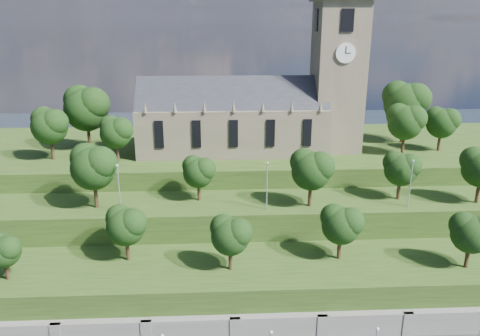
{
  "coord_description": "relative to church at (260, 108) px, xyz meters",
  "views": [
    {
      "loc": [
        -6.71,
        -33.75,
        37.31
      ],
      "look_at": [
        -3.48,
        30.0,
        16.81
      ],
      "focal_mm": 35.0,
      "sensor_mm": 36.0,
      "label": 1
    }
  ],
  "objects": [
    {
      "name": "retaining_wall",
      "position": [
        -0.79,
        -34.01,
        -20.02
      ],
      "size": [
        160.0,
        2.1,
        5.0
      ],
      "color": "slate",
      "rests_on": "ground"
    },
    {
      "name": "embankment_lower",
      "position": [
        -0.79,
        -27.98,
        -18.52
      ],
      "size": [
        160.0,
        12.0,
        8.0
      ],
      "primitive_type": "cube",
      "color": "#284216",
      "rests_on": "ground"
    },
    {
      "name": "embankment_upper",
      "position": [
        -0.79,
        -16.98,
        -16.52
      ],
      "size": [
        160.0,
        10.0,
        12.0
      ],
      "primitive_type": "cube",
      "color": "#284216",
      "rests_on": "ground"
    },
    {
      "name": "hilltop",
      "position": [
        -0.79,
        4.02,
        -15.02
      ],
      "size": [
        160.0,
        32.0,
        15.0
      ],
      "primitive_type": "cube",
      "color": "#284216",
      "rests_on": "ground"
    },
    {
      "name": "church",
      "position": [
        0.0,
        0.0,
        0.0
      ],
      "size": [
        38.6,
        12.35,
        27.6
      ],
      "color": "brown",
      "rests_on": "hilltop"
    },
    {
      "name": "trees_lower",
      "position": [
        3.03,
        -27.81,
        -9.81
      ],
      "size": [
        70.62,
        8.79,
        7.25
      ],
      "color": "#311F13",
      "rests_on": "embankment_lower"
    },
    {
      "name": "trees_upper",
      "position": [
        1.81,
        -18.04,
        -4.99
      ],
      "size": [
        60.5,
        7.97,
        9.13
      ],
      "color": "#311F13",
      "rests_on": "embankment_upper"
    },
    {
      "name": "trees_hilltop",
      "position": [
        -1.01,
        0.04,
        -0.69
      ],
      "size": [
        72.25,
        16.35,
        11.42
      ],
      "color": "#311F13",
      "rests_on": "hilltop"
    },
    {
      "name": "lamp_posts_upper",
      "position": [
        -0.79,
        -19.98,
        -6.48
      ],
      "size": [
        40.36,
        0.36,
        6.9
      ],
      "color": "#B2B2B7",
      "rests_on": "embankment_upper"
    }
  ]
}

